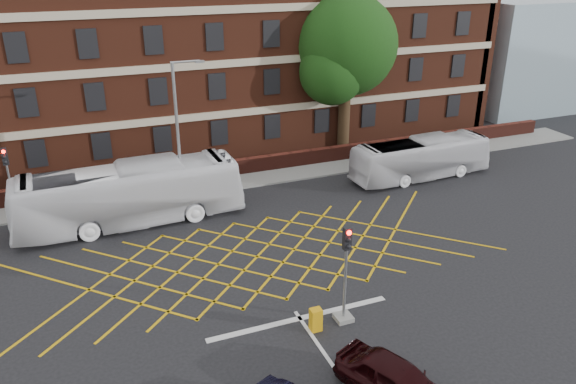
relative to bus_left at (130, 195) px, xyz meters
name	(u,v)px	position (x,y,z in m)	size (l,w,h in m)	color
ground	(271,277)	(5.24, -8.21, -1.72)	(120.00, 120.00, 0.00)	black
victorian_building	(172,41)	(5.49, 13.79, 6.11)	(51.00, 12.17, 20.40)	#542415
boundary_wall	(203,172)	(5.24, 4.79, -1.17)	(56.00, 0.50, 1.10)	#451912
far_pavement	(207,184)	(5.24, 3.79, -1.66)	(60.00, 3.00, 0.12)	slate
glass_block	(527,53)	(39.24, 12.79, 3.28)	(14.00, 10.00, 10.00)	#99B2BF
box_junction_hatching	(257,257)	(5.24, -6.21, -1.71)	(11.50, 0.12, 0.02)	#CC990C
stop_line	(300,318)	(5.24, -11.71, -1.71)	(8.00, 0.30, 0.02)	silver
bus_left	(130,195)	(0.00, 0.00, 0.00)	(2.89, 12.37, 3.45)	white
bus_right	(421,158)	(18.81, -0.18, -0.36)	(2.29, 9.80, 2.73)	silver
car_maroon	(397,382)	(6.47, -17.12, -0.97)	(1.79, 4.44, 1.51)	black
deciduous_tree	(346,52)	(16.86, 7.37, 5.53)	(7.59, 7.34, 11.44)	black
traffic_light_near	(345,283)	(6.88, -12.45, 0.04)	(0.70, 0.70, 4.27)	slate
traffic_light_far	(12,191)	(-6.02, 2.83, 0.04)	(0.70, 0.70, 4.27)	slate
street_lamp	(181,161)	(3.13, 0.87, 1.22)	(2.25, 1.00, 8.62)	slate
utility_cabinet	(316,320)	(5.53, -12.64, -1.23)	(0.46, 0.37, 0.99)	orange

